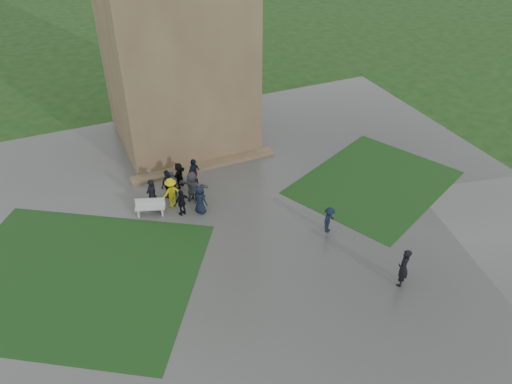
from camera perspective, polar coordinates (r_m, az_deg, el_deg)
name	(u,v)px	position (r m, az deg, el deg)	size (l,w,h in m)	color
ground	(281,282)	(22.89, 2.87, -10.18)	(120.00, 120.00, 0.00)	black
plaza	(263,254)	(24.18, 0.77, -7.10)	(34.00, 34.00, 0.02)	#3A3A38
lawn_inset_left	(75,277)	(24.45, -20.02, -9.14)	(11.00, 9.00, 0.01)	black
lawn_inset_right	(374,182)	(29.85, 13.36, 1.06)	(9.00, 7.00, 0.01)	black
tower_plinth	(205,165)	(30.58, -5.90, 3.03)	(9.00, 0.80, 0.22)	brown
bench	(150,207)	(26.92, -11.99, -1.66)	(1.63, 0.96, 0.90)	#B1B0AC
visitor_cluster	(182,185)	(27.31, -8.50, 0.77)	(3.71, 3.94, 2.53)	black
pedestrian_mid	(329,220)	(25.29, 8.35, -3.18)	(0.94, 0.48, 1.45)	black
pedestrian_near	(403,268)	(22.99, 16.49, -8.29)	(0.71, 0.47, 1.94)	black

